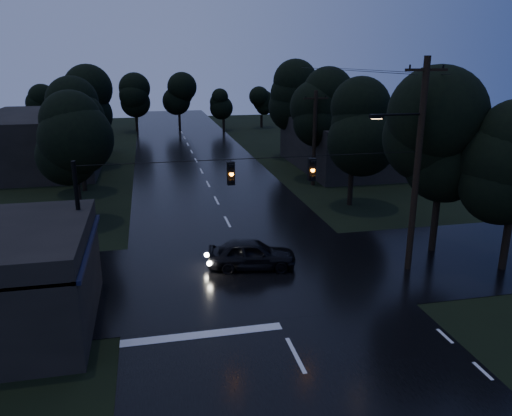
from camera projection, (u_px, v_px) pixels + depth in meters
name	position (u px, v px, depth m)	size (l,w,h in m)	color
main_road	(208.00, 184.00, 40.69)	(12.00, 120.00, 0.02)	black
cross_street	(254.00, 274.00, 23.84)	(60.00, 9.00, 0.02)	black
building_far_right	(351.00, 144.00, 46.63)	(10.00, 14.00, 4.40)	black
building_far_left	(45.00, 141.00, 46.48)	(10.00, 16.00, 5.00)	black
utility_pole_main	(416.00, 163.00, 22.89)	(3.50, 0.30, 10.00)	black
utility_pole_far	(314.00, 137.00, 39.37)	(2.00, 0.30, 7.50)	black
anchor_pole_left	(81.00, 233.00, 20.52)	(0.18, 0.18, 6.00)	black
span_signals	(271.00, 170.00, 21.50)	(15.00, 0.37, 1.12)	black
tree_corner_near	(444.00, 139.00, 25.07)	(4.48, 4.48, 9.44)	black
tree_left_a	(72.00, 139.00, 29.86)	(3.92, 3.92, 8.26)	black
tree_left_b	(78.00, 118.00, 37.12)	(4.20, 4.20, 8.85)	black
tree_left_c	(84.00, 102.00, 46.24)	(4.48, 4.48, 9.44)	black
tree_right_a	(354.00, 124.00, 33.40)	(4.20, 4.20, 8.85)	black
tree_right_b	(323.00, 107.00, 40.90)	(4.48, 4.48, 9.44)	black
tree_right_c	(295.00, 94.00, 50.27)	(4.76, 4.76, 10.03)	black
car	(252.00, 254.00, 24.32)	(1.72, 4.28, 1.46)	black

